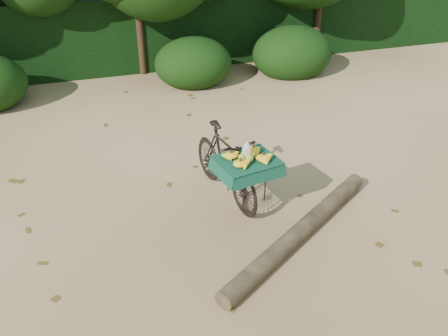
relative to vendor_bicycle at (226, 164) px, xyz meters
name	(u,v)px	position (x,y,z in m)	size (l,w,h in m)	color
ground	(171,189)	(-0.74, 0.44, -0.56)	(80.00, 80.00, 0.00)	tan
vendor_bicycle	(226,164)	(0.00, 0.00, 0.00)	(0.96, 1.91, 1.09)	black
fallen_log	(301,231)	(0.62, -1.25, -0.44)	(0.23, 0.23, 3.19)	brown
hedge_backdrop	(115,30)	(-0.74, 6.74, 0.34)	(26.00, 1.80, 1.80)	black
bush_clumps	(150,70)	(-0.24, 4.74, -0.11)	(8.80, 1.70, 0.90)	black
leaf_litter	(162,168)	(-0.74, 1.09, -0.55)	(7.00, 7.30, 0.01)	#543D16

